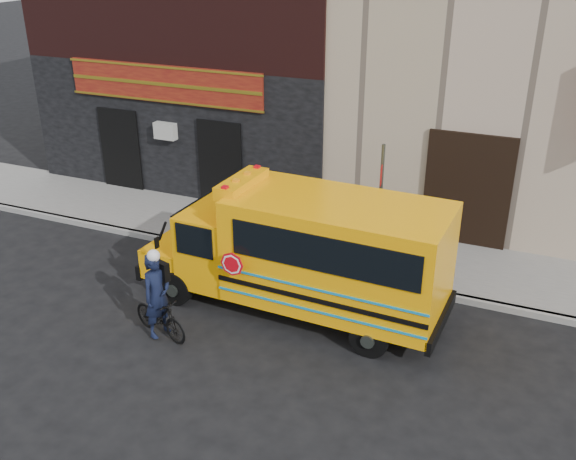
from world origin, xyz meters
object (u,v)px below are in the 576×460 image
Objects in this scene: sign_pole at (379,213)px; cyclist at (157,297)px; school_bus at (308,251)px; bicycle at (160,317)px.

cyclist is at bearing -134.03° from sign_pole.
bicycle is (-2.47, -2.08, -1.05)m from school_bus.
cyclist is (-0.01, -0.01, 0.46)m from bicycle.
cyclist is at bearing -139.82° from school_bus.
bicycle is at bearing -139.85° from school_bus.
bicycle is at bearing -134.04° from sign_pole.
school_bus is 3.79× the size of cyclist.
sign_pole reaches higher than school_bus.
school_bus reaches higher than cyclist.
school_bus is 1.98m from sign_pole.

